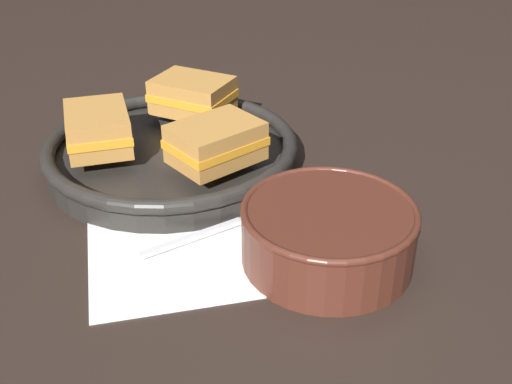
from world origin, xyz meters
name	(u,v)px	position (x,y,z in m)	size (l,w,h in m)	color
ground_plane	(262,237)	(0.00, 0.00, 0.00)	(4.00, 4.00, 0.00)	black
napkin	(208,239)	(-0.06, 0.01, 0.00)	(0.26, 0.22, 0.00)	white
soup_bowl	(328,231)	(0.05, -0.06, 0.04)	(0.17, 0.17, 0.06)	#4C2319
spoon	(243,220)	(-0.01, 0.03, 0.01)	(0.17, 0.07, 0.01)	silver
skillet	(171,152)	(-0.07, 0.18, 0.02)	(0.32, 0.32, 0.04)	black
sandwich_near_left	(216,142)	(-0.03, 0.11, 0.07)	(0.12, 0.11, 0.05)	#B27A38
sandwich_near_right	(193,95)	(-0.02, 0.26, 0.07)	(0.13, 0.12, 0.05)	#B27A38
sandwich_far_left	(98,128)	(-0.15, 0.18, 0.07)	(0.08, 0.10, 0.05)	#B27A38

